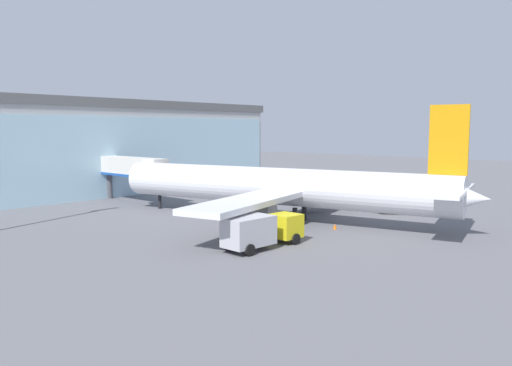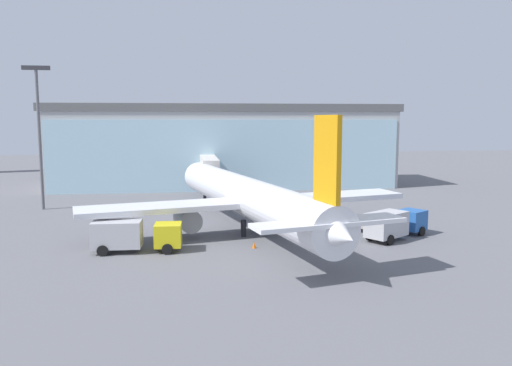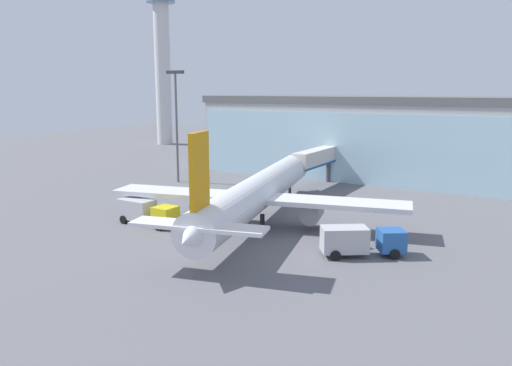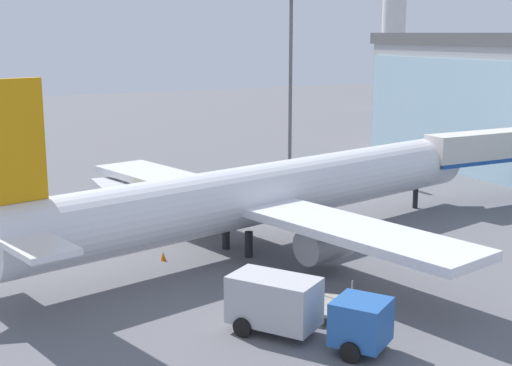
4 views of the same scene
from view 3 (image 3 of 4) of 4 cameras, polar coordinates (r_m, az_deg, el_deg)
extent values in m
plane|color=slate|center=(51.34, -1.29, -5.79)|extent=(240.00, 240.00, 0.00)
cube|color=#A6A6A6|center=(86.24, 12.33, 4.80)|extent=(55.18, 16.73, 12.23)
cube|color=#A8CEDD|center=(78.91, 10.48, 3.90)|extent=(53.73, 1.56, 11.01)
cube|color=#5C5C5C|center=(85.85, 12.51, 9.27)|extent=(56.29, 17.06, 1.20)
cube|color=beige|center=(75.41, 6.95, 2.95)|extent=(2.26, 13.05, 2.40)
cube|color=#194799|center=(75.55, 6.93, 2.16)|extent=(2.30, 13.05, 0.30)
cylinder|color=#4C4C51|center=(80.31, 8.26, 1.32)|extent=(0.70, 0.70, 3.33)
cylinder|color=silver|center=(136.96, -10.59, 12.03)|extent=(4.05, 4.05, 36.53)
cylinder|color=#59595E|center=(79.56, -9.05, 6.13)|extent=(0.36, 0.36, 16.89)
cube|color=#333338|center=(79.37, -9.23, 12.40)|extent=(3.20, 0.40, 0.50)
cylinder|color=silver|center=(55.03, 0.41, -0.93)|extent=(11.60, 36.10, 3.76)
cone|color=silver|center=(72.28, 4.44, 1.82)|extent=(4.33, 3.75, 3.76)
cone|color=silver|center=(38.53, -7.21, -6.10)|extent=(4.18, 4.65, 3.39)
cube|color=silver|center=(53.41, -0.14, -1.70)|extent=(32.48, 11.19, 0.50)
cube|color=silver|center=(39.25, -6.64, -4.91)|extent=(11.26, 4.75, 0.30)
cube|color=orange|center=(38.78, -6.49, 1.41)|extent=(1.05, 3.20, 5.96)
cylinder|color=gray|center=(56.21, -6.00, -2.55)|extent=(2.75, 3.58, 2.10)
cylinder|color=gray|center=(52.79, 6.43, -3.42)|extent=(2.75, 3.58, 2.10)
cylinder|color=black|center=(53.36, -1.61, -4.27)|extent=(0.50, 0.50, 1.60)
cylinder|color=black|center=(52.71, 0.72, -4.45)|extent=(0.50, 0.50, 1.60)
cylinder|color=black|center=(69.87, 3.88, -0.71)|extent=(0.40, 0.40, 1.60)
cube|color=yellow|center=(53.74, -10.32, -3.67)|extent=(2.32, 2.32, 1.90)
cube|color=#B2B2B7|center=(56.57, -13.46, -2.91)|extent=(4.11, 2.41, 2.20)
cylinder|color=black|center=(54.76, -9.51, -4.40)|extent=(0.91, 0.35, 0.90)
cylinder|color=black|center=(53.21, -11.09, -4.90)|extent=(0.91, 0.35, 0.90)
cylinder|color=black|center=(58.27, -13.33, -3.63)|extent=(0.91, 0.35, 0.90)
cylinder|color=black|center=(56.82, -14.91, -4.07)|extent=(0.91, 0.35, 0.90)
cube|color=#2659A5|center=(45.99, 15.19, -6.32)|extent=(3.04, 3.04, 1.90)
cube|color=#B2B2B7|center=(44.81, 10.07, -6.35)|extent=(4.55, 4.01, 2.20)
cylinder|color=black|center=(47.26, 14.72, -7.04)|extent=(0.92, 0.74, 0.90)
cylinder|color=black|center=(45.28, 15.57, -7.87)|extent=(0.92, 0.74, 0.90)
cylinder|color=black|center=(45.95, 8.48, -7.31)|extent=(0.92, 0.74, 0.90)
cylinder|color=black|center=(43.91, 9.07, -8.19)|extent=(0.92, 0.74, 0.90)
cube|color=#9E998C|center=(48.34, 11.07, -6.40)|extent=(3.13, 3.09, 0.16)
cylinder|color=black|center=(49.05, 9.70, -6.47)|extent=(0.40, 0.39, 0.44)
cylinder|color=#9E998C|center=(48.82, 9.73, -5.54)|extent=(0.08, 0.08, 0.90)
cylinder|color=black|center=(49.69, 11.19, -6.29)|extent=(0.40, 0.39, 0.44)
cylinder|color=#9E998C|center=(49.46, 11.23, -5.37)|extent=(0.08, 0.08, 0.90)
cylinder|color=black|center=(47.16, 10.91, -7.21)|extent=(0.40, 0.39, 0.44)
cylinder|color=#9E998C|center=(46.91, 10.95, -6.25)|extent=(0.08, 0.08, 0.90)
cylinder|color=black|center=(47.82, 12.45, -7.02)|extent=(0.40, 0.39, 0.44)
cylinder|color=#9E998C|center=(47.58, 12.49, -6.07)|extent=(0.08, 0.08, 0.90)
cone|color=orange|center=(49.74, -3.84, -6.03)|extent=(0.36, 0.36, 0.55)
cone|color=orange|center=(49.13, 12.21, -6.46)|extent=(0.36, 0.36, 0.55)
camera|label=1|loc=(67.05, -47.51, 2.66)|focal=35.00mm
camera|label=2|loc=(32.47, -63.03, -1.38)|focal=35.00mm
camera|label=4|loc=(28.64, 55.79, 3.81)|focal=50.00mm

